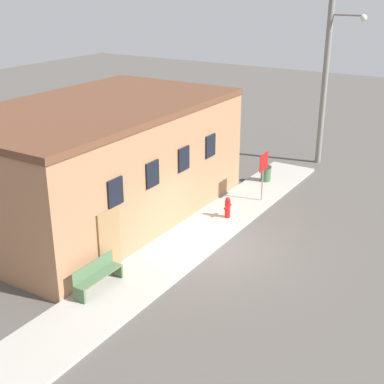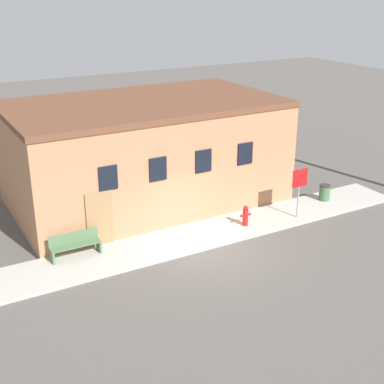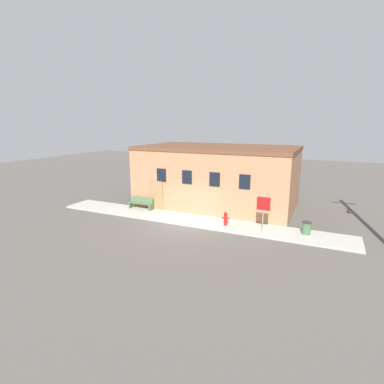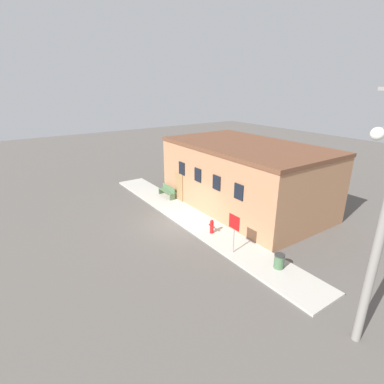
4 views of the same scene
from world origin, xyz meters
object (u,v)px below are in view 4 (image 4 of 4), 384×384
stop_sign (234,227)px  utility_pole (384,216)px  bench (167,191)px  trash_bin (279,261)px  fire_hydrant (212,226)px

stop_sign → utility_pole: bearing=-1.9°
stop_sign → bench: size_ratio=1.17×
trash_bin → utility_pole: bearing=-14.2°
bench → utility_pole: utility_pole is taller
fire_hydrant → stop_sign: (2.31, -0.41, 1.06)m
trash_bin → utility_pole: size_ratio=0.08×
bench → utility_pole: bearing=-5.5°
fire_hydrant → trash_bin: 4.61m
trash_bin → stop_sign: bearing=-159.1°
fire_hydrant → utility_pole: size_ratio=0.09×
bench → utility_pole: (15.56, -1.49, 4.17)m
fire_hydrant → bench: (-6.69, 0.86, 0.02)m
fire_hydrant → stop_sign: stop_sign is taller
fire_hydrant → trash_bin: bearing=5.7°
fire_hydrant → trash_bin: size_ratio=1.18×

